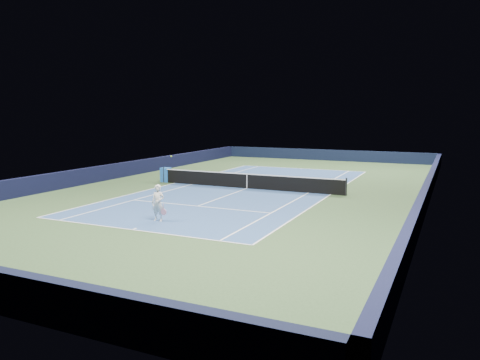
% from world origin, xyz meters
% --- Properties ---
extents(ground, '(40.00, 40.00, 0.00)m').
position_xyz_m(ground, '(0.00, 0.00, 0.00)').
color(ground, '#304A28').
rests_on(ground, ground).
extents(wall_far, '(22.00, 0.35, 1.10)m').
position_xyz_m(wall_far, '(0.00, 19.82, 0.55)').
color(wall_far, black).
rests_on(wall_far, ground).
extents(wall_right, '(0.35, 40.00, 1.10)m').
position_xyz_m(wall_right, '(10.82, 0.00, 0.55)').
color(wall_right, black).
rests_on(wall_right, ground).
extents(wall_left, '(0.35, 40.00, 1.10)m').
position_xyz_m(wall_left, '(-10.82, 0.00, 0.55)').
color(wall_left, black).
rests_on(wall_left, ground).
extents(court_surface, '(10.97, 23.77, 0.01)m').
position_xyz_m(court_surface, '(0.00, 0.00, 0.00)').
color(court_surface, '#2C4B7C').
rests_on(court_surface, ground).
extents(baseline_far, '(10.97, 0.08, 0.00)m').
position_xyz_m(baseline_far, '(0.00, 11.88, 0.01)').
color(baseline_far, white).
rests_on(baseline_far, ground).
extents(baseline_near, '(10.97, 0.08, 0.00)m').
position_xyz_m(baseline_near, '(0.00, -11.88, 0.01)').
color(baseline_near, white).
rests_on(baseline_near, ground).
extents(sideline_doubles_right, '(0.08, 23.77, 0.00)m').
position_xyz_m(sideline_doubles_right, '(5.49, 0.00, 0.01)').
color(sideline_doubles_right, white).
rests_on(sideline_doubles_right, ground).
extents(sideline_doubles_left, '(0.08, 23.77, 0.00)m').
position_xyz_m(sideline_doubles_left, '(-5.49, 0.00, 0.01)').
color(sideline_doubles_left, white).
rests_on(sideline_doubles_left, ground).
extents(sideline_singles_right, '(0.08, 23.77, 0.00)m').
position_xyz_m(sideline_singles_right, '(4.12, 0.00, 0.01)').
color(sideline_singles_right, white).
rests_on(sideline_singles_right, ground).
extents(sideline_singles_left, '(0.08, 23.77, 0.00)m').
position_xyz_m(sideline_singles_left, '(-4.12, 0.00, 0.01)').
color(sideline_singles_left, white).
rests_on(sideline_singles_left, ground).
extents(service_line_far, '(8.23, 0.08, 0.00)m').
position_xyz_m(service_line_far, '(0.00, 6.40, 0.01)').
color(service_line_far, white).
rests_on(service_line_far, ground).
extents(service_line_near, '(8.23, 0.08, 0.00)m').
position_xyz_m(service_line_near, '(0.00, -6.40, 0.01)').
color(service_line_near, white).
rests_on(service_line_near, ground).
extents(center_service_line, '(0.08, 12.80, 0.00)m').
position_xyz_m(center_service_line, '(0.00, 0.00, 0.01)').
color(center_service_line, white).
rests_on(center_service_line, ground).
extents(center_mark_far, '(0.08, 0.30, 0.00)m').
position_xyz_m(center_mark_far, '(0.00, 11.73, 0.01)').
color(center_mark_far, white).
rests_on(center_mark_far, ground).
extents(center_mark_near, '(0.08, 0.30, 0.00)m').
position_xyz_m(center_mark_near, '(0.00, -11.73, 0.01)').
color(center_mark_near, white).
rests_on(center_mark_near, ground).
extents(tennis_net, '(12.90, 0.10, 1.07)m').
position_xyz_m(tennis_net, '(0.00, 0.00, 0.50)').
color(tennis_net, black).
rests_on(tennis_net, ground).
extents(sponsor_cube, '(0.66, 0.60, 1.01)m').
position_xyz_m(sponsor_cube, '(-6.40, 0.24, 0.51)').
color(sponsor_cube, blue).
rests_on(sponsor_cube, ground).
extents(tennis_player, '(0.79, 1.26, 2.89)m').
position_xyz_m(tennis_player, '(0.09, -10.08, 0.84)').
color(tennis_player, white).
rests_on(tennis_player, ground).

